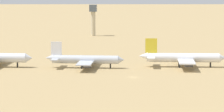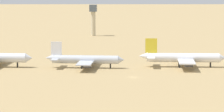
% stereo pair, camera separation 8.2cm
% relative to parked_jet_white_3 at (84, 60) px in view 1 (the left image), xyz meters
% --- Properties ---
extents(ground, '(4000.00, 4000.00, 0.00)m').
position_rel_parked_jet_white_3_xyz_m(ground, '(22.90, -23.80, -3.92)').
color(ground, tan).
extents(parked_jet_white_3, '(36.10, 30.19, 11.96)m').
position_rel_parked_jet_white_3_xyz_m(parked_jet_white_3, '(0.00, 0.00, 0.00)').
color(parked_jet_white_3, silver).
rests_on(parked_jet_white_3, ground).
extents(parked_jet_yellow_4, '(39.83, 33.36, 13.18)m').
position_rel_parked_jet_white_3_xyz_m(parked_jet_yellow_4, '(44.26, 6.55, 0.40)').
color(parked_jet_yellow_4, white).
rests_on(parked_jet_yellow_4, ground).
extents(control_tower, '(5.20, 5.20, 22.46)m').
position_rel_parked_jet_white_3_xyz_m(control_tower, '(-13.07, 156.49, 9.63)').
color(control_tower, '#C6B793').
rests_on(control_tower, ground).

